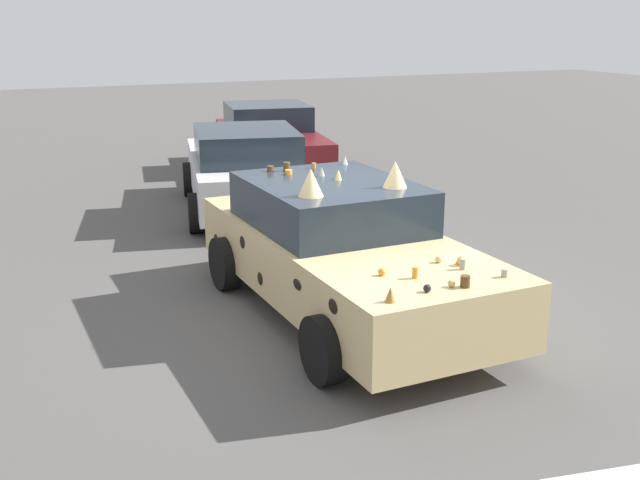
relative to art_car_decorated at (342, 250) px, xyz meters
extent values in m
plane|color=#514F4C|center=(-0.08, 0.00, -0.73)|extent=(60.00, 60.00, 0.00)
cube|color=#D8BC7F|center=(-0.08, 0.00, -0.12)|extent=(4.49, 1.90, 0.67)
cube|color=#1E2833|center=(0.29, 0.01, 0.46)|extent=(2.07, 1.70, 0.49)
cylinder|color=black|center=(-1.44, -0.95, -0.41)|extent=(0.65, 0.23, 0.64)
cylinder|color=black|center=(-1.48, 0.88, -0.41)|extent=(0.65, 0.23, 0.64)
cylinder|color=black|center=(1.32, -0.89, -0.41)|extent=(0.65, 0.23, 0.64)
cylinder|color=black|center=(1.28, 0.95, -0.41)|extent=(0.65, 0.23, 0.64)
ellipsoid|color=black|center=(0.15, 0.91, -0.25)|extent=(0.14, 0.02, 0.14)
ellipsoid|color=black|center=(-1.62, 0.86, 0.05)|extent=(0.17, 0.02, 0.13)
ellipsoid|color=black|center=(0.69, 0.92, 0.01)|extent=(0.15, 0.02, 0.14)
ellipsoid|color=black|center=(-0.85, 0.88, 0.00)|extent=(0.18, 0.02, 0.10)
ellipsoid|color=black|center=(0.28, -0.90, -0.13)|extent=(0.17, 0.02, 0.15)
ellipsoid|color=black|center=(1.66, 0.94, -0.22)|extent=(0.16, 0.02, 0.15)
ellipsoid|color=black|center=(-0.97, -0.92, -0.30)|extent=(0.16, 0.02, 0.09)
cone|color=#A87A38|center=(-2.10, 0.57, 0.28)|extent=(0.13, 0.13, 0.13)
cylinder|color=gray|center=(-1.98, -0.67, 0.25)|extent=(0.08, 0.08, 0.07)
sphere|color=tan|center=(-1.38, -0.35, 0.25)|extent=(0.07, 0.07, 0.07)
cylinder|color=#51381E|center=(-2.05, -0.19, 0.27)|extent=(0.10, 0.10, 0.10)
sphere|color=orange|center=(-1.49, 0.32, 0.25)|extent=(0.07, 0.07, 0.07)
cylinder|color=orange|center=(-1.68, 0.08, 0.27)|extent=(0.07, 0.07, 0.11)
sphere|color=black|center=(-2.03, 0.17, 0.25)|extent=(0.07, 0.07, 0.07)
sphere|color=tan|center=(-2.01, -0.09, 0.25)|extent=(0.07, 0.07, 0.07)
cone|color=orange|center=(-1.50, -0.49, 0.25)|extent=(0.07, 0.07, 0.07)
cylinder|color=gray|center=(-1.64, -0.45, 0.27)|extent=(0.08, 0.08, 0.10)
sphere|color=tan|center=(-1.54, -0.51, 0.26)|extent=(0.09, 0.09, 0.09)
cone|color=tan|center=(0.33, -0.11, 0.76)|extent=(0.12, 0.12, 0.11)
cone|color=silver|center=(1.13, -0.58, 0.76)|extent=(0.09, 0.09, 0.10)
cylinder|color=#51381E|center=(1.04, 0.23, 0.76)|extent=(0.08, 0.08, 0.11)
cylinder|color=#51381E|center=(1.09, 0.41, 0.74)|extent=(0.10, 0.10, 0.07)
cone|color=gray|center=(0.41, -0.15, 0.76)|extent=(0.06, 0.06, 0.11)
cylinder|color=#A87A38|center=(1.06, -0.13, 0.74)|extent=(0.07, 0.07, 0.06)
cylinder|color=orange|center=(0.83, 0.29, 0.74)|extent=(0.10, 0.10, 0.06)
cone|color=gray|center=(0.61, -0.03, 0.76)|extent=(0.11, 0.11, 0.11)
cone|color=#D8BC7F|center=(-0.25, -0.50, 0.85)|extent=(0.26, 0.26, 0.28)
cone|color=#D8BC7F|center=(-0.28, 0.49, 0.85)|extent=(0.26, 0.26, 0.28)
cube|color=#5B1419|center=(7.88, -2.11, -0.16)|extent=(4.51, 2.53, 0.61)
cube|color=#1E2833|center=(8.20, -2.17, 0.40)|extent=(1.99, 1.94, 0.51)
cylinder|color=black|center=(6.41, -2.79, -0.42)|extent=(0.65, 0.33, 0.62)
cylinder|color=black|center=(6.74, -0.97, -0.42)|extent=(0.65, 0.33, 0.62)
cylinder|color=black|center=(9.01, -3.25, -0.42)|extent=(0.65, 0.33, 0.62)
cylinder|color=black|center=(9.34, -1.43, -0.42)|extent=(0.65, 0.33, 0.62)
cube|color=silver|center=(4.91, -0.54, -0.13)|extent=(4.38, 2.58, 0.67)
cube|color=#1E2833|center=(4.55, -0.46, 0.45)|extent=(2.26, 1.98, 0.50)
cylinder|color=black|center=(6.35, 0.05, -0.42)|extent=(0.65, 0.35, 0.62)
cylinder|color=black|center=(5.96, -1.68, -0.42)|extent=(0.65, 0.35, 0.62)
cylinder|color=black|center=(3.86, 0.61, -0.42)|extent=(0.65, 0.35, 0.62)
cylinder|color=black|center=(3.48, -1.12, -0.42)|extent=(0.65, 0.35, 0.62)
camera|label=1|loc=(-7.27, 3.50, 2.48)|focal=43.26mm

